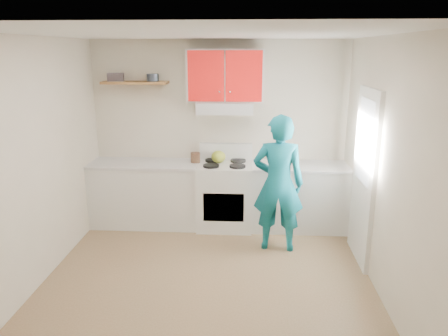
# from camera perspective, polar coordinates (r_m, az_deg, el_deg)

# --- Properties ---
(floor) EXTENTS (3.80, 3.80, 0.00)m
(floor) POSITION_cam_1_polar(r_m,az_deg,el_deg) (4.84, -2.24, -14.99)
(floor) COLOR brown
(floor) RESTS_ON ground
(ceiling) EXTENTS (3.60, 3.80, 0.04)m
(ceiling) POSITION_cam_1_polar(r_m,az_deg,el_deg) (4.18, -2.63, 17.46)
(ceiling) COLOR white
(ceiling) RESTS_ON floor
(back_wall) EXTENTS (3.60, 0.04, 2.60)m
(back_wall) POSITION_cam_1_polar(r_m,az_deg,el_deg) (6.18, -0.63, 4.70)
(back_wall) COLOR beige
(back_wall) RESTS_ON floor
(front_wall) EXTENTS (3.60, 0.04, 2.60)m
(front_wall) POSITION_cam_1_polar(r_m,az_deg,el_deg) (2.57, -6.80, -11.34)
(front_wall) COLOR beige
(front_wall) RESTS_ON floor
(left_wall) EXTENTS (0.04, 3.80, 2.60)m
(left_wall) POSITION_cam_1_polar(r_m,az_deg,el_deg) (4.86, -24.06, 0.35)
(left_wall) COLOR beige
(left_wall) RESTS_ON floor
(right_wall) EXTENTS (0.04, 3.80, 2.60)m
(right_wall) POSITION_cam_1_polar(r_m,az_deg,el_deg) (4.52, 20.91, -0.36)
(right_wall) COLOR beige
(right_wall) RESTS_ON floor
(door) EXTENTS (0.05, 0.85, 2.05)m
(door) POSITION_cam_1_polar(r_m,az_deg,el_deg) (5.23, 18.16, -1.17)
(door) COLOR white
(door) RESTS_ON floor
(door_glass) EXTENTS (0.01, 0.55, 0.95)m
(door_glass) POSITION_cam_1_polar(r_m,az_deg,el_deg) (5.13, 18.27, 3.39)
(door_glass) COLOR white
(door_glass) RESTS_ON door
(counter_left) EXTENTS (1.52, 0.60, 0.90)m
(counter_left) POSITION_cam_1_polar(r_m,az_deg,el_deg) (6.27, -10.35, -3.44)
(counter_left) COLOR silver
(counter_left) RESTS_ON floor
(counter_right) EXTENTS (1.32, 0.60, 0.90)m
(counter_right) POSITION_cam_1_polar(r_m,az_deg,el_deg) (6.13, 9.90, -3.84)
(counter_right) COLOR silver
(counter_right) RESTS_ON floor
(stove) EXTENTS (0.76, 0.65, 0.92)m
(stove) POSITION_cam_1_polar(r_m,az_deg,el_deg) (6.07, 0.11, -3.70)
(stove) COLOR white
(stove) RESTS_ON floor
(range_hood) EXTENTS (0.76, 0.44, 0.15)m
(range_hood) POSITION_cam_1_polar(r_m,az_deg,el_deg) (5.89, 0.18, 8.07)
(range_hood) COLOR silver
(range_hood) RESTS_ON back_wall
(upper_cabinets) EXTENTS (1.02, 0.33, 0.70)m
(upper_cabinets) POSITION_cam_1_polar(r_m,az_deg,el_deg) (5.91, 0.22, 12.23)
(upper_cabinets) COLOR red
(upper_cabinets) RESTS_ON back_wall
(shelf) EXTENTS (0.90, 0.30, 0.04)m
(shelf) POSITION_cam_1_polar(r_m,az_deg,el_deg) (6.13, -11.75, 11.09)
(shelf) COLOR brown
(shelf) RESTS_ON back_wall
(books) EXTENTS (0.24, 0.19, 0.11)m
(books) POSITION_cam_1_polar(r_m,az_deg,el_deg) (6.20, -14.24, 11.67)
(books) COLOR #473E45
(books) RESTS_ON shelf
(tin) EXTENTS (0.21, 0.21, 0.10)m
(tin) POSITION_cam_1_polar(r_m,az_deg,el_deg) (6.08, -9.48, 11.81)
(tin) COLOR #333D4C
(tin) RESTS_ON shelf
(kettle) EXTENTS (0.27, 0.27, 0.17)m
(kettle) POSITION_cam_1_polar(r_m,az_deg,el_deg) (6.01, -0.75, 1.52)
(kettle) COLOR olive
(kettle) RESTS_ON stove
(crock) EXTENTS (0.15, 0.15, 0.16)m
(crock) POSITION_cam_1_polar(r_m,az_deg,el_deg) (6.04, -3.83, 1.30)
(crock) COLOR #482E1F
(crock) RESTS_ON counter_left
(cutting_board) EXTENTS (0.40, 0.34, 0.02)m
(cutting_board) POSITION_cam_1_polar(r_m,az_deg,el_deg) (6.01, 7.45, 0.43)
(cutting_board) COLOR olive
(cutting_board) RESTS_ON counter_right
(silicone_mat) EXTENTS (0.33, 0.29, 0.01)m
(silicone_mat) POSITION_cam_1_polar(r_m,az_deg,el_deg) (6.02, 13.78, 0.09)
(silicone_mat) COLOR red
(silicone_mat) RESTS_ON counter_right
(person) EXTENTS (0.66, 0.46, 1.73)m
(person) POSITION_cam_1_polar(r_m,az_deg,el_deg) (5.31, 7.25, -2.09)
(person) COLOR #0D697B
(person) RESTS_ON floor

